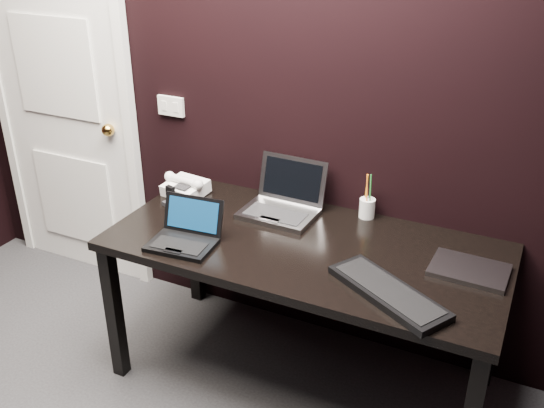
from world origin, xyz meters
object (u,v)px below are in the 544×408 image
at_px(mobile_phone, 170,198).
at_px(pen_cup, 367,207).
at_px(door, 63,103).
at_px(desk_phone, 185,187).
at_px(desk, 304,259).
at_px(closed_laptop, 469,270).
at_px(ext_keyboard, 388,292).
at_px(silver_laptop, 282,204).
at_px(netbook, 185,236).

distance_m(mobile_phone, pen_cup, 0.94).
bearing_deg(pen_cup, mobile_phone, -161.96).
distance_m(door, desk_phone, 0.97).
height_order(desk_phone, pen_cup, pen_cup).
xyz_separation_m(desk, desk_phone, (-0.73, 0.19, 0.12)).
height_order(closed_laptop, pen_cup, pen_cup).
bearing_deg(closed_laptop, desk, -174.14).
bearing_deg(door, ext_keyboard, -16.16).
bearing_deg(closed_laptop, silver_laptop, 170.27).
distance_m(desk, closed_laptop, 0.68).
relative_size(ext_keyboard, desk_phone, 2.14).
bearing_deg(ext_keyboard, closed_laptop, 50.46).
height_order(ext_keyboard, pen_cup, pen_cup).
height_order(desk, ext_keyboard, ext_keyboard).
relative_size(door, desk, 1.26).
relative_size(netbook, silver_laptop, 0.85).
bearing_deg(desk, silver_laptop, 133.53).
distance_m(closed_laptop, mobile_phone, 1.41).
bearing_deg(pen_cup, door, 179.20).
xyz_separation_m(ext_keyboard, closed_laptop, (0.24, 0.30, -0.01)).
height_order(silver_laptop, mobile_phone, silver_laptop).
distance_m(netbook, desk_phone, 0.49).
bearing_deg(desk, netbook, -154.12).
xyz_separation_m(ext_keyboard, pen_cup, (-0.27, 0.58, 0.03)).
xyz_separation_m(silver_laptop, closed_laptop, (0.89, -0.15, -0.03)).
relative_size(desk, silver_laptop, 4.87).
distance_m(desk, netbook, 0.53).
bearing_deg(pen_cup, desk, -115.01).
distance_m(door, silver_laptop, 1.47).
xyz_separation_m(door, silver_laptop, (1.44, -0.15, -0.26)).
distance_m(desk, ext_keyboard, 0.50).
xyz_separation_m(closed_laptop, pen_cup, (-0.51, 0.28, 0.04)).
height_order(mobile_phone, pen_cup, pen_cup).
distance_m(closed_laptop, desk_phone, 1.41).
xyz_separation_m(silver_laptop, ext_keyboard, (0.64, -0.45, -0.03)).
relative_size(desk, mobile_phone, 17.53).
relative_size(desk, ext_keyboard, 3.31).
relative_size(desk_phone, mobile_phone, 2.48).
bearing_deg(desk, closed_laptop, 5.86).
bearing_deg(silver_laptop, desk_phone, -176.66).
height_order(desk, mobile_phone, mobile_phone).
bearing_deg(closed_laptop, ext_keyboard, -129.54).
bearing_deg(desk_phone, closed_laptop, -4.94).
distance_m(netbook, closed_laptop, 1.18).
relative_size(desk, desk_phone, 7.07).
relative_size(netbook, closed_laptop, 0.98).
height_order(door, mobile_phone, door).
height_order(silver_laptop, ext_keyboard, silver_laptop).
height_order(netbook, ext_keyboard, netbook).
bearing_deg(silver_laptop, ext_keyboard, -35.00).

